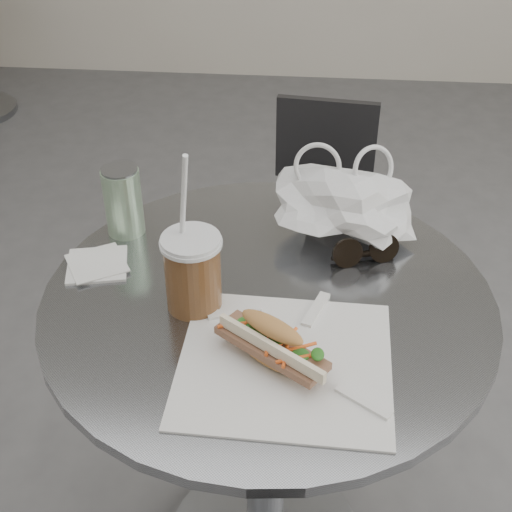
# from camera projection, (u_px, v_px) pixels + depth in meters

# --- Properties ---
(cafe_table) EXTENTS (0.76, 0.76, 0.74)m
(cafe_table) POSITION_uv_depth(u_px,v_px,m) (267.00, 408.00, 1.35)
(cafe_table) COLOR slate
(cafe_table) RESTS_ON ground
(chair_far) EXTENTS (0.36, 0.38, 0.69)m
(chair_far) POSITION_uv_depth(u_px,v_px,m) (316.00, 240.00, 2.08)
(chair_far) COLOR #2B2B2D
(chair_far) RESTS_ON ground
(sandwich_paper) EXTENTS (0.32, 0.31, 0.00)m
(sandwich_paper) POSITION_uv_depth(u_px,v_px,m) (285.00, 363.00, 1.06)
(sandwich_paper) COLOR white
(sandwich_paper) RESTS_ON cafe_table
(banh_mi) EXTENTS (0.23, 0.20, 0.08)m
(banh_mi) POSITION_uv_depth(u_px,v_px,m) (272.00, 343.00, 1.04)
(banh_mi) COLOR tan
(banh_mi) RESTS_ON sandwich_paper
(iced_coffee) EXTENTS (0.10, 0.10, 0.29)m
(iced_coffee) POSITION_uv_depth(u_px,v_px,m) (193.00, 271.00, 1.13)
(iced_coffee) COLOR brown
(iced_coffee) RESTS_ON cafe_table
(sunglasses) EXTENTS (0.12, 0.06, 0.06)m
(sunglasses) POSITION_uv_depth(u_px,v_px,m) (365.00, 252.00, 1.26)
(sunglasses) COLOR black
(sunglasses) RESTS_ON cafe_table
(plastic_bag) EXTENTS (0.28, 0.24, 0.12)m
(plastic_bag) POSITION_uv_depth(u_px,v_px,m) (343.00, 205.00, 1.31)
(plastic_bag) COLOR silver
(plastic_bag) RESTS_ON cafe_table
(napkin_stack) EXTENTS (0.13, 0.13, 0.01)m
(napkin_stack) POSITION_uv_depth(u_px,v_px,m) (97.00, 264.00, 1.26)
(napkin_stack) COLOR white
(napkin_stack) RESTS_ON cafe_table
(drink_can) EXTENTS (0.07, 0.07, 0.13)m
(drink_can) POSITION_uv_depth(u_px,v_px,m) (123.00, 201.00, 1.31)
(drink_can) COLOR #5E9E5C
(drink_can) RESTS_ON cafe_table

